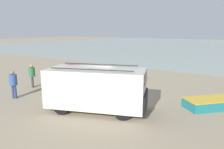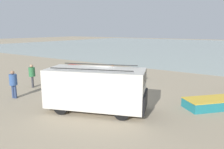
% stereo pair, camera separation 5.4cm
% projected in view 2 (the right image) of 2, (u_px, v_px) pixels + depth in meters
% --- Properties ---
extents(ground_plane, '(200.00, 200.00, 0.00)m').
position_uv_depth(ground_plane, '(103.00, 98.00, 14.21)').
color(ground_plane, gray).
extents(sea_water, '(120.00, 80.00, 0.01)m').
position_uv_depth(sea_water, '(223.00, 47.00, 56.31)').
color(sea_water, '#99A89E').
rests_on(sea_water, ground_plane).
extents(parked_van, '(5.76, 3.89, 2.48)m').
position_uv_depth(parked_van, '(96.00, 88.00, 11.84)').
color(parked_van, beige).
rests_on(parked_van, ground_plane).
extents(fishing_rowboat_0, '(2.09, 4.14, 0.49)m').
position_uv_depth(fishing_rowboat_0, '(75.00, 82.00, 17.75)').
color(fishing_rowboat_0, navy).
rests_on(fishing_rowboat_0, ground_plane).
extents(fishing_rowboat_1, '(3.97, 4.21, 0.56)m').
position_uv_depth(fishing_rowboat_1, '(221.00, 103.00, 12.57)').
color(fishing_rowboat_1, '#1E757F').
rests_on(fishing_rowboat_1, ground_plane).
extents(fishing_rowboat_2, '(4.87, 1.88, 0.56)m').
position_uv_depth(fishing_rowboat_2, '(79.00, 69.00, 23.40)').
color(fishing_rowboat_2, '#234CA3').
rests_on(fishing_rowboat_2, ground_plane).
extents(fishing_rowboat_3, '(3.01, 3.58, 0.59)m').
position_uv_depth(fishing_rowboat_3, '(125.00, 77.00, 19.34)').
color(fishing_rowboat_3, '#2D66AD').
rests_on(fishing_rowboat_3, ground_plane).
extents(fisherman_0, '(0.48, 0.48, 1.83)m').
position_uv_depth(fisherman_0, '(13.00, 82.00, 14.07)').
color(fisherman_0, navy).
rests_on(fisherman_0, ground_plane).
extents(fisherman_1, '(0.47, 0.47, 1.78)m').
position_uv_depth(fisherman_1, '(113.00, 73.00, 16.99)').
color(fisherman_1, '#38383D').
rests_on(fisherman_1, ground_plane).
extents(fisherman_3, '(0.47, 0.47, 1.80)m').
position_uv_depth(fisherman_3, '(32.00, 74.00, 16.79)').
color(fisherman_3, '#38383D').
rests_on(fisherman_3, ground_plane).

